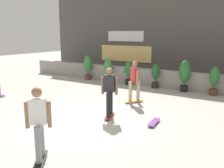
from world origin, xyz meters
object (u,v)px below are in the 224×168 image
potted_plant_2 (129,72)px  skateboard_near_camera (154,122)px  skater_by_wall_right (134,80)px  skater_far_right (109,90)px  potted_plant_1 (108,69)px  potted_plant_4 (185,73)px  potted_plant_3 (155,75)px  potted_plant_5 (214,79)px  potted_plant_0 (88,66)px  skater_mid_plaza (38,121)px

potted_plant_2 → skateboard_near_camera: size_ratio=1.60×
skater_by_wall_right → skater_far_right: bearing=-85.6°
potted_plant_1 → potted_plant_2: size_ratio=1.06×
potted_plant_4 → potted_plant_2: bearing=180.0°
potted_plant_3 → skater_far_right: size_ratio=0.76×
potted_plant_1 → potted_plant_4: bearing=0.0°
potted_plant_5 → skater_by_wall_right: bearing=-128.9°
potted_plant_1 → potted_plant_0: bearing=180.0°
potted_plant_2 → skater_by_wall_right: bearing=-57.1°
potted_plant_3 → skater_by_wall_right: size_ratio=0.76×
potted_plant_4 → potted_plant_5: 1.37m
potted_plant_4 → skateboard_near_camera: (0.57, -4.91, -0.84)m
potted_plant_0 → skater_far_right: size_ratio=0.87×
potted_plant_1 → skateboard_near_camera: bearing=-44.4°
potted_plant_3 → skater_mid_plaza: 8.51m
potted_plant_0 → skater_far_right: 7.16m
potted_plant_2 → potted_plant_4: (3.09, 0.00, 0.17)m
potted_plant_2 → potted_plant_3: (1.59, 0.00, -0.02)m
potted_plant_5 → skater_far_right: 5.64m
skateboard_near_camera → potted_plant_1: bearing=135.6°
skater_mid_plaza → potted_plant_3: bearing=96.2°
potted_plant_0 → skater_mid_plaza: bearing=-57.7°
potted_plant_0 → potted_plant_2: bearing=0.0°
potted_plant_3 → skateboard_near_camera: bearing=-67.0°
potted_plant_4 → skater_by_wall_right: bearing=-109.9°
potted_plant_1 → skater_far_right: size_ratio=0.82×
skater_far_right → potted_plant_1: bearing=124.3°
skateboard_near_camera → skater_mid_plaza: bearing=-108.1°
potted_plant_5 → skater_far_right: size_ratio=0.79×
potted_plant_5 → potted_plant_4: bearing=180.0°
potted_plant_3 → skateboard_near_camera: size_ratio=1.56×
potted_plant_3 → potted_plant_5: (2.87, -0.00, 0.04)m
potted_plant_4 → skater_by_wall_right: skater_by_wall_right is taller
potted_plant_4 → skater_far_right: skater_far_right is taller
skater_far_right → skater_by_wall_right: (-0.16, 2.07, 0.00)m
potted_plant_1 → skater_by_wall_right: size_ratio=0.82×
skateboard_near_camera → potted_plant_5: bearing=80.9°
skater_far_right → potted_plant_0: bearing=134.1°
potted_plant_0 → skater_by_wall_right: 5.72m
potted_plant_2 → potted_plant_5: size_ratio=0.98×
potted_plant_4 → skater_by_wall_right: (-1.11, -3.07, 0.04)m
skater_mid_plaza → potted_plant_2: bearing=106.5°
potted_plant_5 → potted_plant_1: bearing=180.0°
skateboard_near_camera → skater_far_right: bearing=-171.6°
potted_plant_5 → skateboard_near_camera: bearing=-99.1°
potted_plant_0 → skater_far_right: skater_far_right is taller
potted_plant_5 → skater_far_right: skater_far_right is taller
skater_far_right → skater_mid_plaza: (0.36, -3.32, 0.00)m
potted_plant_0 → potted_plant_4: (5.93, 0.00, 0.04)m
potted_plant_3 → potted_plant_1: bearing=-180.0°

